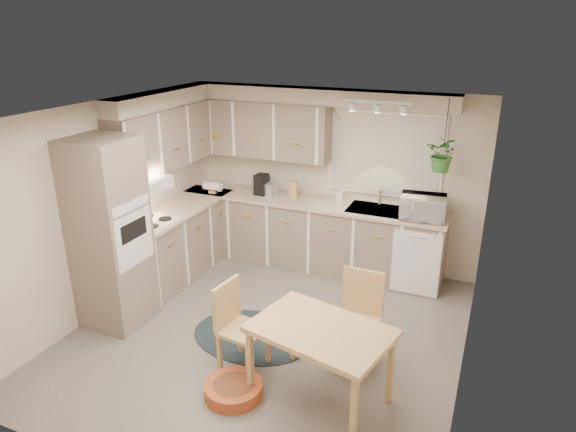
{
  "coord_description": "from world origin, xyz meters",
  "views": [
    {
      "loc": [
        2.06,
        -4.3,
        3.18
      ],
      "look_at": [
        0.01,
        0.55,
        1.19
      ],
      "focal_mm": 32.0,
      "sensor_mm": 36.0,
      "label": 1
    }
  ],
  "objects_px": {
    "braided_rug": "(252,336)",
    "microwave": "(423,205)",
    "pet_bed": "(234,390)",
    "chair_back": "(356,321)",
    "chair_left": "(243,328)",
    "dining_table": "(320,364)"
  },
  "relations": [
    {
      "from": "dining_table",
      "to": "chair_left",
      "type": "bearing_deg",
      "value": 170.26
    },
    {
      "from": "chair_left",
      "to": "chair_back",
      "type": "distance_m",
      "value": 1.09
    },
    {
      "from": "dining_table",
      "to": "pet_bed",
      "type": "distance_m",
      "value": 0.83
    },
    {
      "from": "chair_back",
      "to": "pet_bed",
      "type": "relative_size",
      "value": 1.76
    },
    {
      "from": "dining_table",
      "to": "microwave",
      "type": "height_order",
      "value": "microwave"
    },
    {
      "from": "pet_bed",
      "to": "braided_rug",
      "type": "bearing_deg",
      "value": 106.48
    },
    {
      "from": "dining_table",
      "to": "pet_bed",
      "type": "height_order",
      "value": "dining_table"
    },
    {
      "from": "chair_back",
      "to": "braided_rug",
      "type": "distance_m",
      "value": 1.23
    },
    {
      "from": "pet_bed",
      "to": "microwave",
      "type": "bearing_deg",
      "value": 66.78
    },
    {
      "from": "chair_back",
      "to": "microwave",
      "type": "xyz_separation_m",
      "value": [
        0.29,
        1.8,
        0.65
      ]
    },
    {
      "from": "dining_table",
      "to": "braided_rug",
      "type": "relative_size",
      "value": 0.88
    },
    {
      "from": "microwave",
      "to": "pet_bed",
      "type": "bearing_deg",
      "value": -119.58
    },
    {
      "from": "chair_left",
      "to": "pet_bed",
      "type": "relative_size",
      "value": 1.66
    },
    {
      "from": "chair_left",
      "to": "pet_bed",
      "type": "height_order",
      "value": "chair_left"
    },
    {
      "from": "chair_back",
      "to": "microwave",
      "type": "bearing_deg",
      "value": -97.24
    },
    {
      "from": "microwave",
      "to": "dining_table",
      "type": "bearing_deg",
      "value": -106.44
    },
    {
      "from": "chair_back",
      "to": "pet_bed",
      "type": "xyz_separation_m",
      "value": [
        -0.87,
        -0.9,
        -0.41
      ]
    },
    {
      "from": "braided_rug",
      "to": "microwave",
      "type": "xyz_separation_m",
      "value": [
        1.43,
        1.8,
        1.12
      ]
    },
    {
      "from": "chair_left",
      "to": "chair_back",
      "type": "height_order",
      "value": "chair_back"
    },
    {
      "from": "chair_left",
      "to": "microwave",
      "type": "height_order",
      "value": "microwave"
    },
    {
      "from": "chair_left",
      "to": "braided_rug",
      "type": "xyz_separation_m",
      "value": [
        -0.16,
        0.49,
        -0.44
      ]
    },
    {
      "from": "braided_rug",
      "to": "chair_back",
      "type": "bearing_deg",
      "value": 0.0
    }
  ]
}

